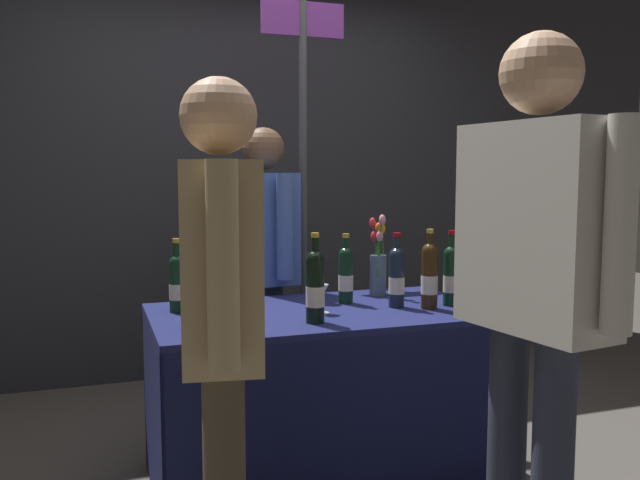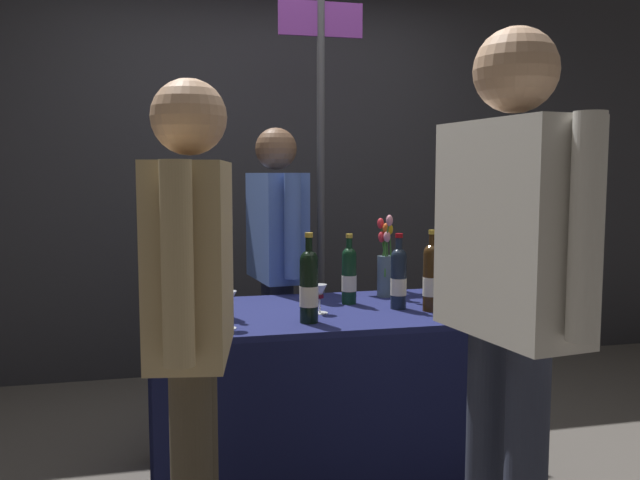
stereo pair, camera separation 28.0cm
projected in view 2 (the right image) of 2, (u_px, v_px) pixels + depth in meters
ground_plane at (320, 477)px, 2.91m from camera, size 12.00×12.00×0.00m
back_partition at (261, 170)px, 4.43m from camera, size 6.61×0.12×2.70m
tasting_table at (320, 362)px, 2.85m from camera, size 1.42×0.78×0.74m
featured_wine_bottle at (399, 277)px, 2.85m from camera, size 0.07×0.07×0.33m
display_bottle_0 at (349, 274)px, 2.96m from camera, size 0.07×0.07×0.31m
display_bottle_1 at (309, 285)px, 2.58m from camera, size 0.07×0.07×0.35m
display_bottle_2 at (221, 284)px, 2.69m from camera, size 0.07×0.07×0.33m
display_bottle_3 at (189, 293)px, 2.53m from camera, size 0.08×0.08×0.30m
display_bottle_4 at (180, 280)px, 2.83m from camera, size 0.07×0.07×0.31m
display_bottle_5 at (431, 277)px, 2.80m from camera, size 0.07×0.07×0.34m
display_bottle_6 at (455, 277)px, 2.86m from camera, size 0.07×0.07×0.33m
wine_glass_near_vendor at (320, 293)px, 2.76m from camera, size 0.07×0.07×0.12m
wine_glass_mid at (227, 301)px, 2.48m from camera, size 0.07×0.07×0.14m
wine_glass_near_taster at (468, 298)px, 2.66m from camera, size 0.08×0.08×0.12m
flower_vase at (386, 266)px, 3.13m from camera, size 0.08×0.10×0.39m
brochure_stand at (198, 288)px, 2.95m from camera, size 0.10×0.14×0.15m
vendor_presenter at (277, 249)px, 3.43m from camera, size 0.26×0.62×1.55m
taster_foreground_right at (510, 269)px, 1.89m from camera, size 0.28×0.64×1.72m
taster_foreground_left at (192, 298)px, 1.94m from camera, size 0.28×0.64×1.59m
booth_signpost at (321, 160)px, 3.75m from camera, size 0.48×0.04×2.30m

